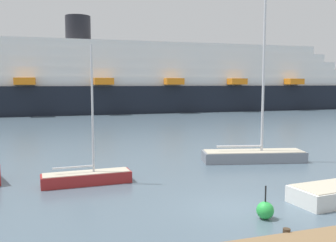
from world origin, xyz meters
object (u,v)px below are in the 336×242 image
object	(u,v)px
sailboat_0	(254,154)
sailboat_1	(87,176)
cruise_ship	(163,82)
channel_buoy_1	(265,210)

from	to	relation	value
sailboat_0	sailboat_1	bearing A→B (deg)	-155.17
sailboat_1	cruise_ship	world-z (taller)	cruise_ship
sailboat_1	channel_buoy_1	distance (m)	9.33
sailboat_1	cruise_ship	bearing A→B (deg)	66.50
channel_buoy_1	cruise_ship	xyz separation A→B (m)	(13.26, 55.11, 4.99)
sailboat_0	cruise_ship	xyz separation A→B (m)	(8.09, 45.67, 4.81)
sailboat_0	sailboat_1	size ratio (longest dim) A/B	1.51
cruise_ship	channel_buoy_1	bearing A→B (deg)	-102.34
channel_buoy_1	cruise_ship	distance (m)	56.90
sailboat_1	channel_buoy_1	xyz separation A→B (m)	(5.91, -7.22, -0.05)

